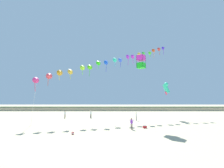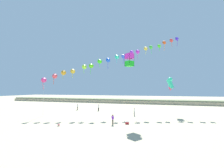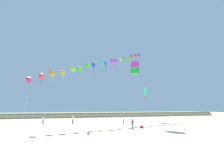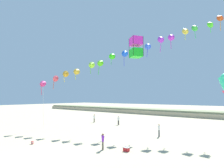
# 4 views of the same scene
# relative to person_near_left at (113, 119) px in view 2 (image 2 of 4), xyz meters

# --- Properties ---
(ground_plane) EXTENTS (240.00, 240.00, 0.00)m
(ground_plane) POSITION_rel_person_near_left_xyz_m (-3.03, -5.72, -0.96)
(ground_plane) COLOR #C1B28E
(dune_ridge) EXTENTS (120.00, 8.30, 1.67)m
(dune_ridge) POSITION_rel_person_near_left_xyz_m (-3.03, 40.24, -0.13)
(dune_ridge) COLOR tan
(dune_ridge) RESTS_ON ground
(person_near_left) EXTENTS (0.57, 0.27, 1.66)m
(person_near_left) POSITION_rel_person_near_left_xyz_m (0.00, 0.00, 0.00)
(person_near_left) COLOR #726656
(person_near_left) RESTS_ON ground
(person_near_right) EXTENTS (0.47, 0.50, 1.73)m
(person_near_right) POSITION_rel_person_near_left_xyz_m (-14.41, 14.08, 0.04)
(person_near_right) COLOR #726656
(person_near_right) RESTS_ON ground
(person_mid_center) EXTENTS (0.49, 0.50, 1.76)m
(person_mid_center) POSITION_rel_person_near_left_xyz_m (-8.13, 14.32, 0.06)
(person_mid_center) COLOR black
(person_mid_center) RESTS_ON ground
(person_far_left) EXTENTS (0.24, 0.61, 1.74)m
(person_far_left) POSITION_rel_person_near_left_xyz_m (2.23, 9.41, 0.04)
(person_far_left) COLOR #474C56
(person_far_left) RESTS_ON ground
(kite_banner_string) EXTENTS (30.72, 20.33, 20.82)m
(kite_banner_string) POSITION_rel_person_near_left_xyz_m (-1.51, 12.07, 13.09)
(kite_banner_string) COLOR #DF3482
(large_kite_low_lead) EXTENTS (1.88, 1.39, 3.05)m
(large_kite_low_lead) POSITION_rel_person_near_left_xyz_m (10.01, 12.66, 6.20)
(large_kite_low_lead) COLOR #35E9AB
(large_kite_mid_trail) EXTENTS (1.74, 1.74, 2.33)m
(large_kite_mid_trail) POSITION_rel_person_near_left_xyz_m (2.25, 3.18, 10.20)
(large_kite_mid_trail) COLOR green
(beach_cooler) EXTENTS (0.58, 0.41, 0.46)m
(beach_cooler) POSITION_rel_person_near_left_xyz_m (2.20, 1.07, -0.75)
(beach_cooler) COLOR red
(beach_cooler) RESTS_ON ground
(beach_ball) EXTENTS (0.36, 0.36, 0.36)m
(beach_ball) POSITION_rel_person_near_left_xyz_m (-7.95, -3.28, -0.78)
(beach_ball) COLOR red
(beach_ball) RESTS_ON ground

